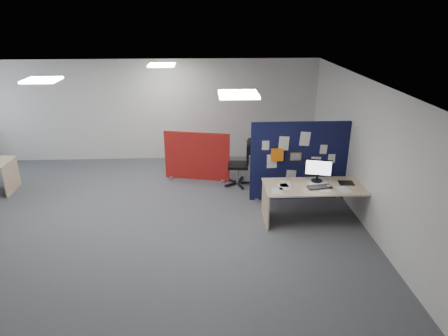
{
  "coord_description": "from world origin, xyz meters",
  "views": [
    {
      "loc": [
        1.48,
        -7.05,
        3.89
      ],
      "look_at": [
        1.84,
        0.15,
        1.0
      ],
      "focal_mm": 32.0,
      "sensor_mm": 36.0,
      "label": 1
    }
  ],
  "objects_px": {
    "red_divider": "(197,157)",
    "navy_divider": "(299,161)",
    "main_desk": "(314,192)",
    "office_chair": "(243,160)",
    "monitor_main": "(318,169)"
  },
  "relations": [
    {
      "from": "main_desk",
      "to": "office_chair",
      "type": "distance_m",
      "value": 2.13
    },
    {
      "from": "main_desk",
      "to": "red_divider",
      "type": "bearing_deg",
      "value": 137.83
    },
    {
      "from": "main_desk",
      "to": "office_chair",
      "type": "relative_size",
      "value": 1.84
    },
    {
      "from": "navy_divider",
      "to": "red_divider",
      "type": "xyz_separation_m",
      "value": [
        -2.19,
        1.18,
        -0.29
      ]
    },
    {
      "from": "navy_divider",
      "to": "office_chair",
      "type": "bearing_deg",
      "value": 143.36
    },
    {
      "from": "monitor_main",
      "to": "red_divider",
      "type": "xyz_separation_m",
      "value": [
        -2.38,
        1.92,
        -0.4
      ]
    },
    {
      "from": "main_desk",
      "to": "red_divider",
      "type": "distance_m",
      "value": 3.11
    },
    {
      "from": "main_desk",
      "to": "monitor_main",
      "type": "xyz_separation_m",
      "value": [
        0.08,
        0.17,
        0.41
      ]
    },
    {
      "from": "red_divider",
      "to": "monitor_main",
      "type": "bearing_deg",
      "value": -26.06
    },
    {
      "from": "monitor_main",
      "to": "navy_divider",
      "type": "bearing_deg",
      "value": 119.73
    },
    {
      "from": "red_divider",
      "to": "navy_divider",
      "type": "bearing_deg",
      "value": -15.59
    },
    {
      "from": "navy_divider",
      "to": "main_desk",
      "type": "xyz_separation_m",
      "value": [
        0.11,
        -0.9,
        -0.3
      ]
    },
    {
      "from": "navy_divider",
      "to": "office_chair",
      "type": "height_order",
      "value": "navy_divider"
    },
    {
      "from": "office_chair",
      "to": "monitor_main",
      "type": "bearing_deg",
      "value": -45.42
    },
    {
      "from": "red_divider",
      "to": "office_chair",
      "type": "relative_size",
      "value": 1.46
    }
  ]
}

